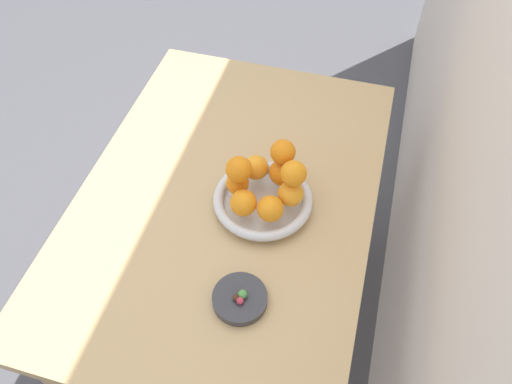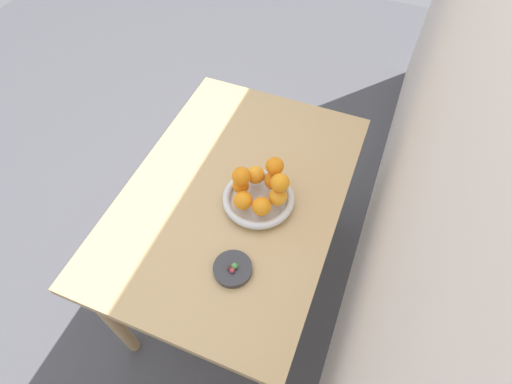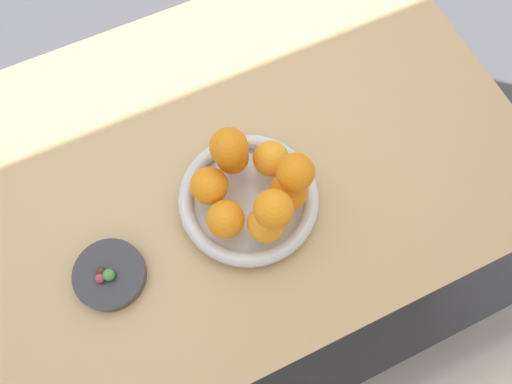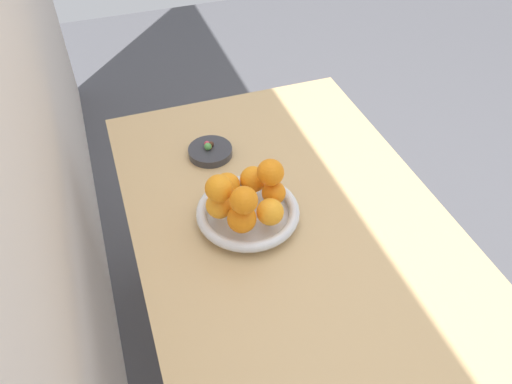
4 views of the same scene
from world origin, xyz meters
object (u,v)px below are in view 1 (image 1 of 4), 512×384
at_px(orange_3, 282,173).
at_px(candy_ball_1, 236,298).
at_px(orange_2, 291,194).
at_px(orange_4, 256,168).
at_px(orange_5, 237,183).
at_px(orange_6, 293,175).
at_px(orange_0, 243,203).
at_px(orange_1, 270,209).
at_px(candy_ball_3, 243,294).
at_px(orange_8, 239,169).
at_px(orange_7, 283,152).
at_px(fruit_bowl, 263,200).
at_px(candy_ball_2, 240,301).
at_px(candy_ball_0, 241,294).
at_px(candy_dish, 240,299).
at_px(dining_table, 229,214).

bearing_deg(orange_3, candy_ball_1, -3.34).
relative_size(orange_2, orange_4, 1.00).
bearing_deg(orange_5, orange_6, 92.73).
bearing_deg(orange_3, orange_0, -29.89).
relative_size(orange_1, candy_ball_3, 3.14).
bearing_deg(orange_5, orange_3, 120.75).
bearing_deg(orange_8, orange_1, 61.16).
distance_m(orange_7, candy_ball_1, 0.37).
height_order(fruit_bowl, candy_ball_2, fruit_bowl).
relative_size(orange_1, candy_ball_0, 4.46).
bearing_deg(candy_dish, orange_4, -170.60).
height_order(orange_1, orange_7, orange_7).
relative_size(orange_0, orange_6, 1.03).
height_order(dining_table, candy_ball_2, candy_ball_2).
xyz_separation_m(orange_4, orange_6, (0.05, 0.10, 0.06)).
relative_size(dining_table, candy_ball_1, 71.77).
xyz_separation_m(orange_6, candy_ball_0, (0.28, -0.05, -0.11)).
distance_m(candy_dish, orange_3, 0.34).
height_order(orange_0, orange_6, orange_6).
relative_size(fruit_bowl, orange_5, 4.32).
bearing_deg(candy_dish, candy_ball_1, -35.51).
distance_m(candy_dish, orange_2, 0.28).
relative_size(orange_6, candy_ball_0, 4.38).
xyz_separation_m(orange_2, orange_8, (0.01, -0.13, 0.06)).
bearing_deg(orange_2, dining_table, -93.68).
bearing_deg(candy_ball_0, orange_3, 178.00).
bearing_deg(orange_3, orange_8, -54.47).
height_order(orange_3, candy_ball_3, orange_3).
distance_m(dining_table, candy_dish, 0.32).
xyz_separation_m(orange_6, candy_ball_1, (0.29, -0.06, -0.11)).
xyz_separation_m(orange_3, candy_ball_3, (0.33, -0.01, -0.04)).
bearing_deg(candy_ball_0, candy_ball_2, 9.32).
relative_size(orange_6, orange_8, 0.99).
bearing_deg(orange_1, orange_0, -89.53).
bearing_deg(orange_6, orange_8, -84.18).
height_order(orange_7, candy_ball_3, orange_7).
xyz_separation_m(fruit_bowl, candy_ball_3, (0.27, 0.03, 0.01)).
distance_m(orange_2, orange_8, 0.14).
distance_m(orange_0, orange_1, 0.07).
height_order(candy_ball_0, candy_ball_3, candy_ball_3).
height_order(fruit_bowl, candy_ball_0, fruit_bowl).
bearing_deg(dining_table, orange_0, 43.87).
xyz_separation_m(candy_ball_0, candy_ball_3, (-0.00, 0.00, 0.00)).
distance_m(orange_2, orange_7, 0.10).
bearing_deg(orange_2, orange_3, -149.07).
bearing_deg(orange_0, candy_ball_2, 14.37).
bearing_deg(candy_ball_1, fruit_bowl, -177.08).
bearing_deg(candy_ball_1, candy_ball_3, 130.31).
bearing_deg(orange_7, candy_ball_0, -1.39).
xyz_separation_m(fruit_bowl, candy_dish, (0.27, 0.02, -0.01)).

